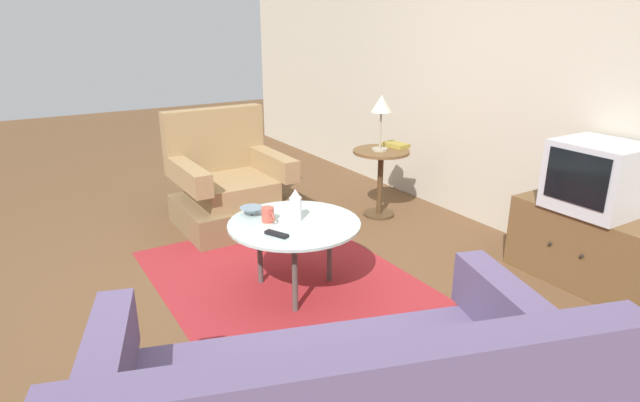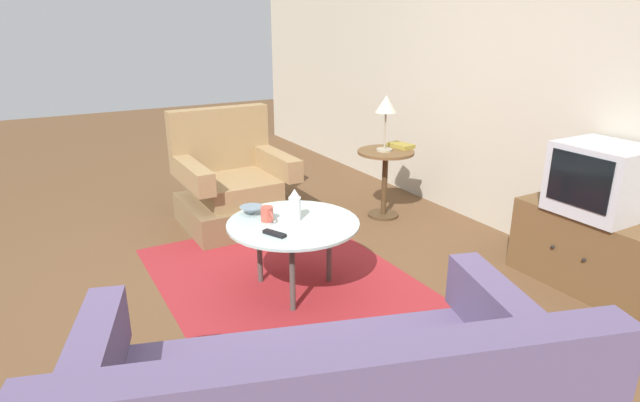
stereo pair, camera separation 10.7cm
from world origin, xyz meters
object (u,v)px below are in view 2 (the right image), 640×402
(side_table, at_px, (385,170))
(tv_remote_dark, at_px, (274,234))
(mug, at_px, (267,214))
(book, at_px, (401,145))
(bowl, at_px, (252,210))
(table_lamp, at_px, (386,108))
(television, at_px, (601,179))
(armchair, at_px, (233,187))
(vase, at_px, (295,205))
(coffee_table, at_px, (293,228))
(tv_stand, at_px, (589,250))

(side_table, relative_size, tv_remote_dark, 3.86)
(mug, bearing_deg, book, 114.50)
(bowl, xyz_separation_m, book, (-0.59, 1.70, 0.12))
(bowl, relative_size, book, 0.64)
(table_lamp, height_order, mug, table_lamp)
(television, height_order, tv_remote_dark, television)
(bowl, relative_size, tv_remote_dark, 0.98)
(television, bearing_deg, armchair, -144.91)
(television, bearing_deg, bowl, -122.06)
(side_table, xyz_separation_m, book, (-0.04, 0.19, 0.19))
(vase, relative_size, book, 0.85)
(tv_remote_dark, distance_m, book, 1.98)
(coffee_table, bearing_deg, book, 119.25)
(side_table, bearing_deg, bowl, -69.80)
(coffee_table, height_order, television, television)
(coffee_table, xyz_separation_m, bowl, (-0.26, -0.17, 0.06))
(coffee_table, relative_size, side_table, 1.39)
(coffee_table, distance_m, book, 1.76)
(table_lamp, xyz_separation_m, vase, (0.79, -1.29, -0.41))
(table_lamp, distance_m, bowl, 1.66)
(armchair, relative_size, coffee_table, 1.15)
(television, height_order, bowl, television)
(coffee_table, distance_m, tv_remote_dark, 0.24)
(side_table, distance_m, mug, 1.64)
(television, relative_size, table_lamp, 1.06)
(coffee_table, height_order, vase, vase)
(mug, bearing_deg, tv_remote_dark, -14.37)
(armchair, distance_m, tv_remote_dark, 1.54)
(television, height_order, vase, television)
(armchair, bearing_deg, side_table, 155.63)
(coffee_table, distance_m, vase, 0.14)
(mug, relative_size, tv_remote_dark, 0.82)
(tv_stand, distance_m, vase, 1.97)
(side_table, relative_size, tv_stand, 0.65)
(tv_stand, bearing_deg, side_table, -167.24)
(mug, bearing_deg, television, 61.22)
(tv_stand, relative_size, bowl, 6.04)
(coffee_table, relative_size, tv_remote_dark, 5.35)
(vase, xyz_separation_m, tv_remote_dark, (0.16, -0.22, -0.09))
(side_table, height_order, book, book)
(side_table, xyz_separation_m, mug, (0.72, -1.47, 0.09))
(bowl, height_order, tv_remote_dark, bowl)
(television, xyz_separation_m, vase, (-0.94, -1.68, -0.17))
(tv_stand, xyz_separation_m, tv_remote_dark, (-0.78, -1.92, 0.23))
(armchair, xyz_separation_m, television, (2.28, 1.61, 0.43))
(television, bearing_deg, coffee_table, -118.16)
(table_lamp, relative_size, vase, 2.32)
(side_table, relative_size, bowl, 3.92)
(television, relative_size, tv_remote_dark, 3.21)
(mug, bearing_deg, coffee_table, 54.00)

